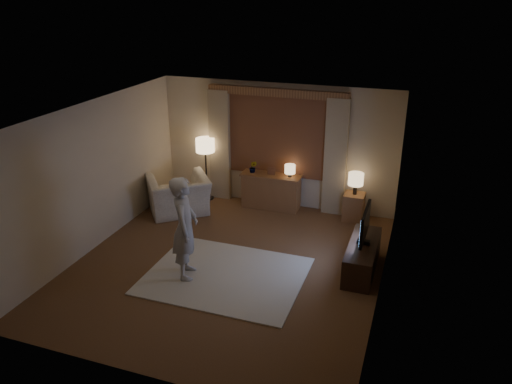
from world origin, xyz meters
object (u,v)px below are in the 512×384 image
at_px(side_table, 354,207).
at_px(person, 185,228).
at_px(armchair, 179,195).
at_px(sideboard, 271,192).
at_px(tv_stand, 362,257).

height_order(side_table, person, person).
xyz_separation_m(armchair, person, (1.26, -2.16, 0.48)).
bearing_deg(side_table, sideboard, 178.36).
bearing_deg(sideboard, armchair, -152.79).
height_order(armchair, side_table, armchair).
height_order(sideboard, tv_stand, sideboard).
bearing_deg(sideboard, side_table, -1.64).
bearing_deg(side_table, armchair, -166.50).
xyz_separation_m(tv_stand, person, (-2.64, -1.10, 0.62)).
bearing_deg(person, side_table, -54.69).
relative_size(side_table, person, 0.33).
relative_size(tv_stand, person, 0.83).
relative_size(sideboard, person, 0.71).
bearing_deg(side_table, person, -126.41).
height_order(armchair, person, person).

